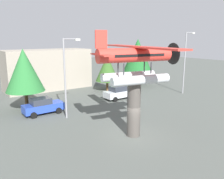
{
  "coord_description": "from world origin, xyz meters",
  "views": [
    {
      "loc": [
        -12.25,
        -13.72,
        7.99
      ],
      "look_at": [
        0.0,
        3.0,
        3.39
      ],
      "focal_mm": 37.6,
      "sensor_mm": 36.0,
      "label": 1
    }
  ],
  "objects": [
    {
      "name": "ground_plane",
      "position": [
        0.0,
        0.0,
        0.0
      ],
      "size": [
        140.0,
        140.0,
        0.0
      ],
      "primitive_type": "plane",
      "color": "#515651"
    },
    {
      "name": "floatplane_monument",
      "position": [
        0.13,
        -0.03,
        6.2
      ],
      "size": [
        7.15,
        10.4,
        4.0
      ],
      "rotation": [
        0.0,
        0.0,
        -0.21
      ],
      "color": "silver",
      "rests_on": "display_pedestal"
    },
    {
      "name": "car_mid_blue",
      "position": [
        -4.03,
        10.01,
        0.88
      ],
      "size": [
        4.2,
        2.02,
        1.76
      ],
      "color": "#2847B7",
      "rests_on": "ground"
    },
    {
      "name": "display_pedestal",
      "position": [
        0.0,
        0.0,
        2.26
      ],
      "size": [
        1.1,
        1.1,
        4.52
      ],
      "primitive_type": "cylinder",
      "color": "#4C4742",
      "rests_on": "ground"
    },
    {
      "name": "streetlight_secondary",
      "position": [
        16.1,
        7.18,
        5.04
      ],
      "size": [
        1.84,
        0.28,
        8.78
      ],
      "color": "gray",
      "rests_on": "ground"
    },
    {
      "name": "tree_east",
      "position": [
        -5.02,
        12.3,
        4.53
      ],
      "size": [
        4.18,
        4.18,
        6.86
      ],
      "color": "brown",
      "rests_on": "ground"
    },
    {
      "name": "tree_far_east",
      "position": [
        14.36,
        15.39,
        5.05
      ],
      "size": [
        4.93,
        4.93,
        7.8
      ],
      "color": "brown",
      "rests_on": "ground"
    },
    {
      "name": "storefront_building",
      "position": [
        1.31,
        22.0,
        3.09
      ],
      "size": [
        13.07,
        5.21,
        6.19
      ],
      "primitive_type": "cube",
      "color": "#9E9384",
      "rests_on": "ground"
    },
    {
      "name": "car_far_silver",
      "position": [
        6.39,
        10.15,
        0.88
      ],
      "size": [
        4.2,
        2.02,
        1.76
      ],
      "color": "silver",
      "rests_on": "ground"
    },
    {
      "name": "tree_center_back",
      "position": [
        8.03,
        15.19,
        3.48
      ],
      "size": [
        3.54,
        3.54,
        5.45
      ],
      "color": "brown",
      "rests_on": "ground"
    },
    {
      "name": "streetlight_primary",
      "position": [
        -2.37,
        7.33,
        4.61
      ],
      "size": [
        1.84,
        0.28,
        7.95
      ],
      "color": "gray",
      "rests_on": "ground"
    }
  ]
}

